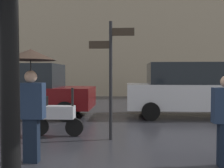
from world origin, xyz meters
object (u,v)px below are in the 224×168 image
Objects in this scene: pedestrian_with_umbrella at (31,78)px; parked_scooter at (55,114)px; parked_car_right at (31,90)px; street_signpost at (111,68)px; parked_car_left at (187,90)px.

parked_scooter is (-0.14, 1.83, -0.96)m from pedestrian_with_umbrella.
parked_car_right is (-1.94, 4.65, -0.52)m from pedestrian_with_umbrella.
parked_car_right is 4.53m from street_signpost.
street_signpost is at bearing -139.20° from parked_car_left.
parked_car_right is 1.60× the size of street_signpost.
street_signpost is at bearing -28.79° from parked_scooter.
pedestrian_with_umbrella is 2.06m from street_signpost.
pedestrian_with_umbrella is 5.06m from parked_car_right.
street_signpost is at bearing 62.27° from pedestrian_with_umbrella.
parked_scooter is 0.30× the size of parked_car_left.
parked_car_left is 1.62× the size of street_signpost.
pedestrian_with_umbrella is at bearing 101.91° from parked_car_right.
parked_car_right is at bearing 103.77° from parked_scooter.
pedestrian_with_umbrella is at bearing -104.47° from parked_scooter.
parked_car_left is at bearing 172.65° from parked_car_right.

